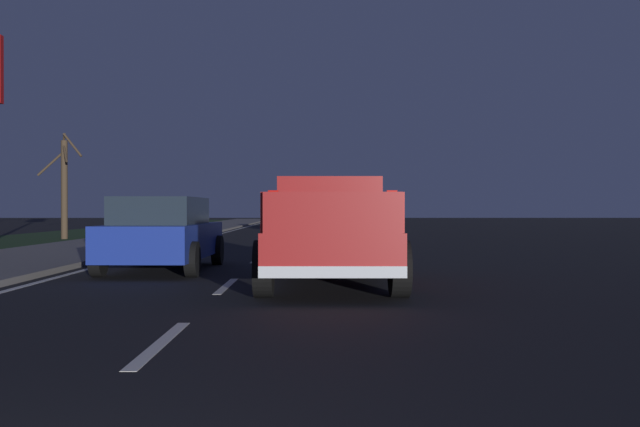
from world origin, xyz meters
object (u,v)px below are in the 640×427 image
pickup_truck (330,231)px  bare_tree_far (64,185)px  sedan_blue (163,233)px  sedan_silver (316,218)px

pickup_truck → bare_tree_far: bare_tree_far is taller
pickup_truck → sedan_blue: size_ratio=1.22×
sedan_blue → sedan_silver: (24.74, -3.23, 0.00)m
pickup_truck → bare_tree_far: (17.95, 11.05, 1.42)m
sedan_silver → bare_tree_far: size_ratio=0.97×
pickup_truck → sedan_silver: (27.15, 0.23, -0.13)m
sedan_silver → bare_tree_far: 14.29m
bare_tree_far → sedan_silver: bearing=-49.6°
sedan_blue → bare_tree_far: bare_tree_far is taller
pickup_truck → bare_tree_far: bearing=31.6°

